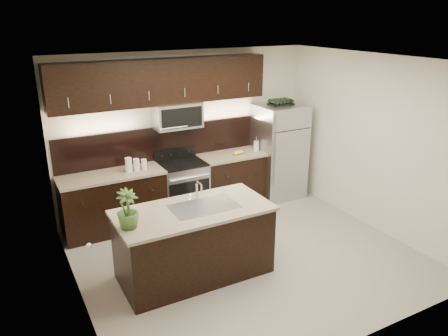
% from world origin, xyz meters
% --- Properties ---
extents(ground, '(4.50, 4.50, 0.00)m').
position_xyz_m(ground, '(0.00, 0.00, 0.00)').
color(ground, gray).
rests_on(ground, ground).
extents(room_walls, '(4.52, 4.02, 2.71)m').
position_xyz_m(room_walls, '(-0.11, -0.04, 1.70)').
color(room_walls, beige).
rests_on(room_walls, ground).
extents(counter_run, '(3.51, 0.65, 0.94)m').
position_xyz_m(counter_run, '(-0.46, 1.69, 0.47)').
color(counter_run, black).
rests_on(counter_run, ground).
extents(upper_fixtures, '(3.49, 0.40, 1.66)m').
position_xyz_m(upper_fixtures, '(-0.43, 1.84, 2.14)').
color(upper_fixtures, black).
rests_on(upper_fixtures, counter_run).
extents(island, '(1.96, 0.96, 0.94)m').
position_xyz_m(island, '(-0.84, -0.06, 0.47)').
color(island, black).
rests_on(island, ground).
extents(sink_faucet, '(0.84, 0.50, 0.28)m').
position_xyz_m(sink_faucet, '(-0.69, -0.05, 0.96)').
color(sink_faucet, silver).
rests_on(sink_faucet, island).
extents(refrigerator, '(0.83, 0.75, 1.72)m').
position_xyz_m(refrigerator, '(1.65, 1.63, 0.86)').
color(refrigerator, '#B2B2B7').
rests_on(refrigerator, ground).
extents(wine_rack, '(0.42, 0.26, 0.10)m').
position_xyz_m(wine_rack, '(1.65, 1.63, 1.77)').
color(wine_rack, black).
rests_on(wine_rack, refrigerator).
extents(plant, '(0.33, 0.33, 0.46)m').
position_xyz_m(plant, '(-1.69, -0.17, 1.17)').
color(plant, '#345221').
rests_on(plant, island).
extents(canisters, '(0.34, 0.11, 0.23)m').
position_xyz_m(canisters, '(-1.05, 1.64, 1.04)').
color(canisters, silver).
rests_on(canisters, counter_run).
extents(french_press, '(0.09, 0.09, 0.27)m').
position_xyz_m(french_press, '(1.17, 1.64, 1.04)').
color(french_press, silver).
rests_on(french_press, counter_run).
extents(bananas, '(0.23, 0.20, 0.06)m').
position_xyz_m(bananas, '(0.72, 1.61, 0.97)').
color(bananas, yellow).
rests_on(bananas, counter_run).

